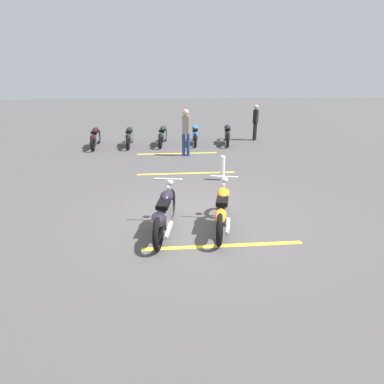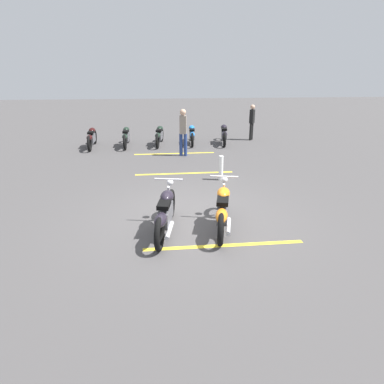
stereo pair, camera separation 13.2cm
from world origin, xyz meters
The scene contains 14 objects.
ground_plane centered at (0.00, 0.00, 0.00)m, with size 60.00×60.00×0.00m, color #474444.
motorcycle_bright_foreground centered at (-0.65, -0.60, 0.46)m, with size 2.20×0.72×1.04m.
motorcycle_dark_foreground centered at (-0.74, 0.62, 0.46)m, with size 2.21×0.67×1.04m.
motorcycle_row_far_left centered at (7.91, -2.15, 0.44)m, with size 2.15×0.43×0.81m.
motorcycle_row_left centered at (8.00, -0.72, 0.43)m, with size 2.08×0.32×0.78m.
motorcycle_row_center centered at (7.88, 0.72, 0.44)m, with size 2.12×0.41×0.80m.
motorcycle_row_right centered at (7.72, 2.15, 0.44)m, with size 2.13×0.27×0.80m.
motorcycle_row_far_right centered at (7.62, 3.59, 0.44)m, with size 2.15×0.29×0.81m.
bystander_near_row centered at (5.88, -0.19, 1.00)m, with size 0.24×0.30×1.79m.
bystander_secondary centered at (8.63, -3.57, 0.91)m, with size 0.29×0.28×1.63m.
bollard_post centered at (2.75, -1.14, 0.38)m, with size 0.14×0.14×0.76m, color white.
parking_stripe_near centered at (-1.40, -0.52, 0.00)m, with size 3.20×0.12×0.01m, color yellow.
parking_stripe_mid centered at (3.52, -0.07, 0.00)m, with size 3.20×0.12×0.01m, color yellow.
parking_stripe_far centered at (6.26, 0.14, 0.00)m, with size 3.20×0.12×0.01m, color yellow.
Camera 2 is at (-7.47, 0.67, 3.38)m, focal length 32.81 mm.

